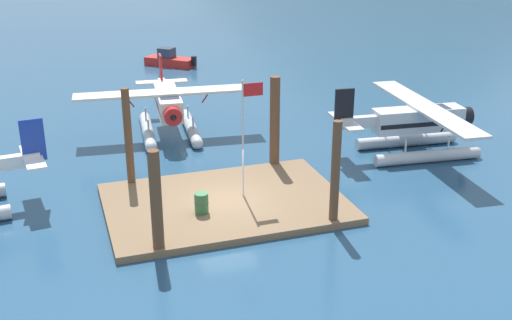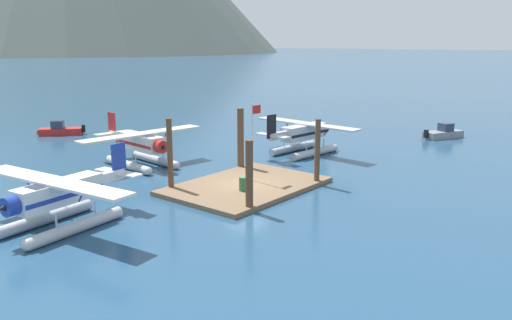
% 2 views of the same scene
% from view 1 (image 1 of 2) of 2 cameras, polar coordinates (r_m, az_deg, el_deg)
% --- Properties ---
extents(ground_plane, '(1200.00, 1200.00, 0.00)m').
position_cam_1_polar(ground_plane, '(28.01, -2.79, -4.17)').
color(ground_plane, navy).
extents(dock_platform, '(10.30, 7.17, 0.30)m').
position_cam_1_polar(dock_platform, '(27.94, -2.79, -3.89)').
color(dock_platform, brown).
rests_on(dock_platform, ground).
extents(piling_near_left, '(0.44, 0.44, 4.17)m').
position_cam_1_polar(piling_near_left, '(23.60, -8.94, -3.90)').
color(piling_near_left, brown).
rests_on(piling_near_left, ground).
extents(piling_near_right, '(0.37, 0.37, 4.53)m').
position_cam_1_polar(piling_near_right, '(25.57, 7.13, -1.34)').
color(piling_near_right, brown).
rests_on(piling_near_right, ground).
extents(piling_far_left, '(0.36, 0.36, 4.80)m').
position_cam_1_polar(piling_far_left, '(29.53, -11.38, 1.83)').
color(piling_far_left, brown).
rests_on(piling_far_left, ground).
extents(piling_far_right, '(0.49, 0.49, 4.72)m').
position_cam_1_polar(piling_far_right, '(31.30, 1.69, 3.29)').
color(piling_far_right, brown).
rests_on(piling_far_right, ground).
extents(flagpole, '(0.95, 0.10, 5.27)m').
position_cam_1_polar(flagpole, '(27.13, -0.92, 3.24)').
color(flagpole, silver).
rests_on(flagpole, dock_platform).
extents(fuel_drum, '(0.62, 0.62, 0.88)m').
position_cam_1_polar(fuel_drum, '(26.64, -4.92, -3.86)').
color(fuel_drum, '#33663D').
rests_on(fuel_drum, dock_platform).
extents(seaplane_cream_bow_centre, '(10.49, 7.96, 3.84)m').
position_cam_1_polar(seaplane_cream_bow_centre, '(36.83, -7.87, 4.59)').
color(seaplane_cream_bow_centre, '#B7BABF').
rests_on(seaplane_cream_bow_centre, ground).
extents(seaplane_silver_stbd_fwd, '(7.96, 10.48, 3.84)m').
position_cam_1_polar(seaplane_silver_stbd_fwd, '(34.53, 14.33, 2.99)').
color(seaplane_silver_stbd_fwd, '#B7BABF').
rests_on(seaplane_silver_stbd_fwd, ground).
extents(boat_red_open_north, '(4.14, 3.91, 1.50)m').
position_cam_1_polar(boat_red_open_north, '(54.66, -7.85, 8.89)').
color(boat_red_open_north, '#B2231E').
rests_on(boat_red_open_north, ground).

